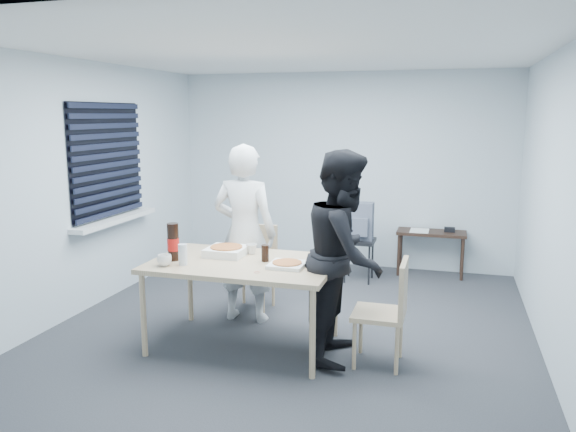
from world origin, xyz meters
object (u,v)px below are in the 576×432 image
(soda_bottle, at_px, (173,243))
(dining_table, at_px, (243,268))
(chair_right, at_px, (390,305))
(stool, at_px, (359,248))
(chair_far, at_px, (256,261))
(mug_a, at_px, (164,260))
(backpack, at_px, (359,222))
(side_table, at_px, (431,237))
(mug_b, at_px, (252,249))
(person_white, at_px, (245,234))
(person_black, at_px, (345,255))

(soda_bottle, bearing_deg, dining_table, 12.25)
(chair_right, height_order, stool, chair_right)
(chair_far, relative_size, mug_a, 7.24)
(chair_far, relative_size, backpack, 1.93)
(side_table, bearing_deg, soda_bottle, -125.85)
(side_table, relative_size, mug_b, 8.61)
(backpack, distance_m, soda_bottle, 2.72)
(person_white, bearing_deg, mug_a, 68.85)
(dining_table, height_order, person_white, person_white)
(soda_bottle, bearing_deg, side_table, 54.15)
(chair_right, xyz_separation_m, stool, (-0.62, 2.31, -0.10))
(dining_table, distance_m, soda_bottle, 0.65)
(chair_right, distance_m, stool, 2.39)
(side_table, bearing_deg, chair_far, -134.23)
(dining_table, bearing_deg, chair_right, -1.37)
(chair_far, bearing_deg, soda_bottle, -107.84)
(person_black, distance_m, backpack, 2.23)
(mug_b, bearing_deg, dining_table, -85.62)
(dining_table, bearing_deg, backpack, 73.71)
(chair_right, height_order, mug_b, chair_right)
(stool, distance_m, mug_a, 2.91)
(side_table, bearing_deg, dining_table, -118.39)
(person_black, xyz_separation_m, mug_b, (-0.91, 0.23, -0.06))
(chair_far, distance_m, stool, 1.57)
(dining_table, xyz_separation_m, side_table, (1.51, 2.79, -0.23))
(mug_a, bearing_deg, person_white, 68.85)
(dining_table, relative_size, mug_a, 13.00)
(person_white, distance_m, side_table, 2.79)
(side_table, bearing_deg, mug_b, -121.35)
(chair_right, xyz_separation_m, person_white, (-1.51, 0.66, 0.37))
(dining_table, relative_size, stool, 3.04)
(dining_table, bearing_deg, mug_a, -151.64)
(backpack, xyz_separation_m, mug_a, (-1.25, -2.58, 0.08))
(chair_right, bearing_deg, stool, 105.09)
(person_white, relative_size, mug_b, 17.70)
(chair_right, height_order, soda_bottle, soda_bottle)
(side_table, height_order, backpack, backpack)
(stool, xyz_separation_m, mug_b, (-0.68, -2.00, 0.41))
(chair_right, distance_m, mug_a, 1.92)
(person_black, bearing_deg, side_table, -12.69)
(stool, xyz_separation_m, mug_a, (-1.25, -2.60, 0.41))
(side_table, distance_m, backpack, 1.03)
(dining_table, relative_size, mug_b, 15.99)
(chair_right, xyz_separation_m, mug_a, (-1.88, -0.29, 0.31))
(chair_right, distance_m, backpack, 2.39)
(person_white, relative_size, side_table, 2.06)
(backpack, distance_m, mug_b, 2.10)
(chair_far, relative_size, soda_bottle, 2.68)
(chair_right, bearing_deg, soda_bottle, -176.97)
(chair_far, relative_size, stool, 1.69)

